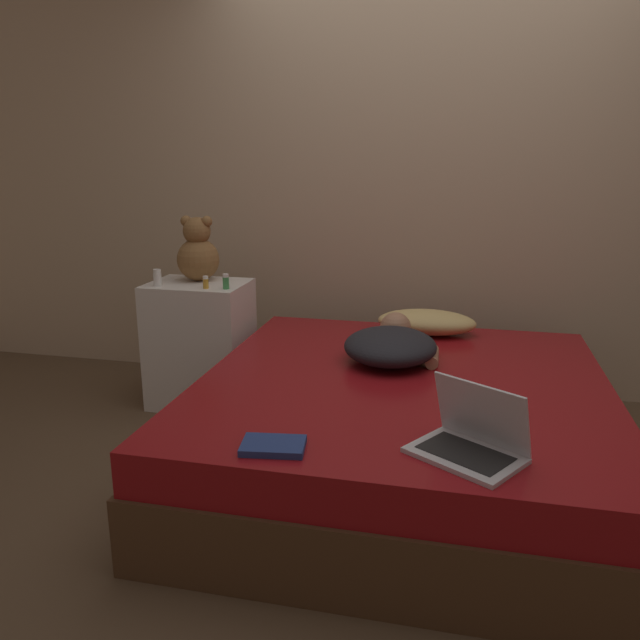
% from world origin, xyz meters
% --- Properties ---
extents(ground_plane, '(12.00, 12.00, 0.00)m').
position_xyz_m(ground_plane, '(0.00, 0.00, 0.00)').
color(ground_plane, brown).
extents(wall_back, '(8.00, 0.06, 2.60)m').
position_xyz_m(wall_back, '(0.00, 1.22, 1.30)').
color(wall_back, tan).
rests_on(wall_back, ground_plane).
extents(bed, '(1.78, 1.87, 0.47)m').
position_xyz_m(bed, '(0.00, 0.00, 0.23)').
color(bed, '#4C331E').
rests_on(bed, ground_plane).
extents(nightstand, '(0.55, 0.42, 0.72)m').
position_xyz_m(nightstand, '(-1.22, 0.61, 0.36)').
color(nightstand, silver).
rests_on(nightstand, ground_plane).
extents(pillow, '(0.53, 0.28, 0.13)m').
position_xyz_m(pillow, '(0.05, 0.74, 0.53)').
color(pillow, tan).
rests_on(pillow, bed).
extents(person_lying, '(0.45, 0.64, 0.16)m').
position_xyz_m(person_lying, '(-0.08, 0.26, 0.54)').
color(person_lying, black).
rests_on(person_lying, bed).
extents(laptop, '(0.41, 0.38, 0.24)m').
position_xyz_m(laptop, '(0.28, -0.66, 0.52)').
color(laptop, silver).
rests_on(laptop, bed).
extents(teddy_bear, '(0.24, 0.24, 0.37)m').
position_xyz_m(teddy_bear, '(-1.24, 0.68, 0.88)').
color(teddy_bear, brown).
rests_on(teddy_bear, nightstand).
extents(bottle_amber, '(0.03, 0.03, 0.07)m').
position_xyz_m(bottle_amber, '(-1.12, 0.48, 0.75)').
color(bottle_amber, gold).
rests_on(bottle_amber, nightstand).
extents(bottle_green, '(0.03, 0.03, 0.08)m').
position_xyz_m(bottle_green, '(-1.01, 0.50, 0.76)').
color(bottle_green, '#3D8E4C').
rests_on(bottle_green, nightstand).
extents(bottle_white, '(0.04, 0.04, 0.09)m').
position_xyz_m(bottle_white, '(-1.40, 0.49, 0.76)').
color(bottle_white, white).
rests_on(bottle_white, nightstand).
extents(book, '(0.23, 0.17, 0.02)m').
position_xyz_m(book, '(-0.36, -0.77, 0.48)').
color(book, navy).
rests_on(book, bed).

